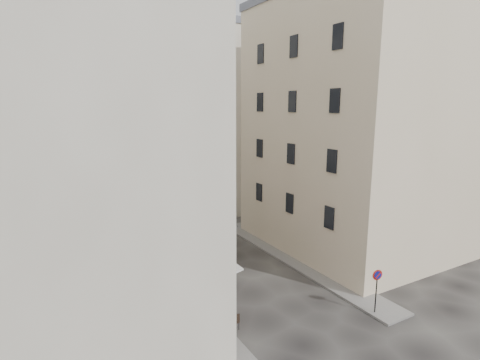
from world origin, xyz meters
TOP-DOWN VIEW (x-y plane):
  - ground at (0.00, 0.00)m, footprint 90.00×90.00m
  - sidewalk_left at (-4.50, 4.00)m, footprint 2.00×22.00m
  - sidewalk_right at (4.50, 3.00)m, footprint 2.00×18.00m
  - building_left at (-10.50, 3.00)m, footprint 12.20×16.20m
  - building_right at (10.50, 3.50)m, footprint 12.20×14.20m
  - building_back at (-1.00, 19.00)m, footprint 18.20×10.20m
  - cafe_storefront at (-4.32, 1.00)m, footprint 1.74×7.30m
  - stone_steps at (0.00, 12.57)m, footprint 9.00×3.15m
  - bollard_near at (-3.25, -1.00)m, footprint 0.12×0.12m
  - bollard_mid at (-3.25, 2.50)m, footprint 0.12×0.12m
  - bollard_far at (-3.25, 6.00)m, footprint 0.12×0.12m
  - no_parking_sign at (3.84, -4.87)m, footprint 0.56×0.16m
  - bistro_table_a at (-3.60, -2.43)m, footprint 1.17×0.55m
  - bistro_table_b at (-3.09, 0.30)m, footprint 1.37×0.64m
  - bistro_table_c at (-2.71, 1.47)m, footprint 1.40×0.65m
  - bistro_table_d at (-2.97, 2.36)m, footprint 1.20×0.56m
  - bistro_table_e at (-3.33, 4.41)m, footprint 1.13×0.53m
  - pedestrian at (-2.80, 3.86)m, footprint 0.71×0.66m

SIDE VIEW (x-z plane):
  - ground at x=0.00m, z-range 0.00..0.00m
  - sidewalk_left at x=-4.50m, z-range 0.00..0.12m
  - sidewalk_right at x=4.50m, z-range 0.00..0.12m
  - stone_steps at x=0.00m, z-range 0.00..0.80m
  - bistro_table_e at x=-3.33m, z-range 0.01..0.80m
  - bistro_table_a at x=-3.60m, z-range 0.01..0.83m
  - bistro_table_d at x=-2.97m, z-range 0.01..0.85m
  - bistro_table_b at x=-3.09m, z-range 0.01..0.98m
  - bistro_table_c at x=-2.71m, z-range 0.01..0.99m
  - bollard_near at x=-3.25m, z-range 0.04..1.02m
  - bollard_mid at x=-3.25m, z-range 0.04..1.02m
  - bollard_far at x=-3.25m, z-range 0.04..1.02m
  - pedestrian at x=-2.80m, z-range 0.00..1.62m
  - no_parking_sign at x=3.84m, z-range 0.52..3.00m
  - cafe_storefront at x=-4.32m, z-range 0.13..3.63m
  - building_right at x=10.50m, z-range 0.01..18.61m
  - building_back at x=-1.00m, z-range 0.01..18.61m
  - building_left at x=-10.50m, z-range 0.01..20.61m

